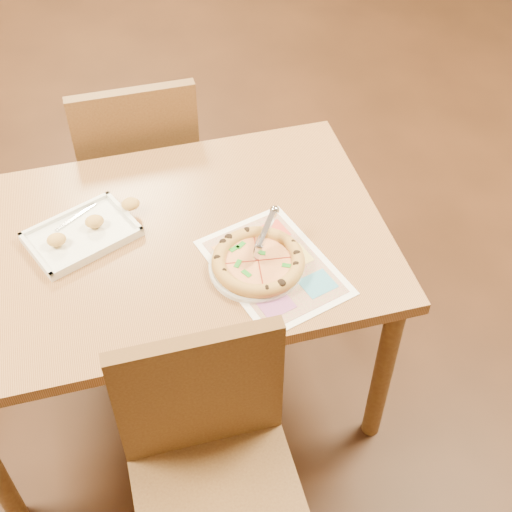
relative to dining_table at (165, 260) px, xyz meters
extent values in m
plane|color=#331A0E|center=(0.00, 0.00, -0.63)|extent=(7.00, 7.00, 0.00)
cube|color=#95663B|center=(0.00, 0.00, 0.07)|extent=(1.30, 0.85, 0.04)
cylinder|color=brown|center=(0.59, -0.36, -0.29)|extent=(0.06, 0.06, 0.68)
cylinder|color=brown|center=(0.59, 0.36, -0.29)|extent=(0.06, 0.06, 0.68)
cube|color=brown|center=(0.00, -0.70, -0.18)|extent=(0.42, 0.42, 0.04)
cube|color=brown|center=(0.00, -0.51, 0.04)|extent=(0.42, 0.04, 0.45)
cube|color=brown|center=(0.00, 0.70, -0.18)|extent=(0.42, 0.42, 0.04)
cube|color=brown|center=(0.00, 0.51, 0.04)|extent=(0.42, 0.04, 0.45)
cylinder|color=silver|center=(0.23, -0.18, 0.09)|extent=(0.29, 0.29, 0.01)
cylinder|color=#C48C43|center=(0.24, -0.18, 0.10)|extent=(0.25, 0.25, 0.01)
cylinder|color=tan|center=(0.24, -0.18, 0.11)|extent=(0.21, 0.21, 0.01)
torus|color=#C48C43|center=(0.24, -0.18, 0.11)|extent=(0.26, 0.26, 0.04)
cylinder|color=silver|center=(0.25, -0.16, 0.16)|extent=(0.05, 0.06, 0.08)
cube|color=silver|center=(0.28, -0.12, 0.18)|extent=(0.09, 0.10, 0.06)
cube|color=silver|center=(-0.22, 0.07, 0.09)|extent=(0.35, 0.31, 0.02)
cube|color=silver|center=(-0.22, 0.07, 0.11)|extent=(0.13, 0.09, 0.00)
ellipsoid|color=#D89C4D|center=(-0.29, 0.04, 0.12)|extent=(0.06, 0.04, 0.04)
ellipsoid|color=#D89C4D|center=(-0.18, 0.09, 0.12)|extent=(0.06, 0.04, 0.04)
ellipsoid|color=#D89C4D|center=(-0.07, 0.13, 0.12)|extent=(0.06, 0.04, 0.04)
cube|color=white|center=(0.28, -0.19, 0.09)|extent=(0.40, 0.48, 0.00)
camera|label=1|loc=(-0.11, -1.47, 1.56)|focal=50.00mm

